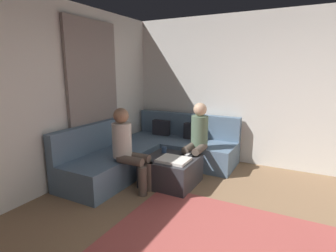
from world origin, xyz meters
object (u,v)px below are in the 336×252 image
object	(u,v)px
coffee_mug	(164,150)
person_on_couch_back	(197,136)
ottoman	(171,171)
person_on_couch_side	(128,146)
game_remote	(188,155)
sectional_couch	(152,152)

from	to	relation	value
coffee_mug	person_on_couch_back	world-z (taller)	person_on_couch_back
ottoman	person_on_couch_side	distance (m)	0.79
coffee_mug	game_remote	size ratio (longest dim) A/B	0.63
coffee_mug	person_on_couch_back	xyz separation A→B (m)	(0.43, 0.36, 0.19)
person_on_couch_back	person_on_couch_side	xyz separation A→B (m)	(-0.69, -0.98, 0.00)
coffee_mug	person_on_couch_side	bearing A→B (deg)	-112.74
ottoman	person_on_couch_back	world-z (taller)	person_on_couch_back
coffee_mug	sectional_couch	bearing A→B (deg)	143.46
sectional_couch	ottoman	size ratio (longest dim) A/B	3.36
game_remote	person_on_couch_side	distance (m)	0.96
sectional_couch	coffee_mug	xyz separation A→B (m)	(0.41, -0.30, 0.19)
coffee_mug	person_on_couch_back	size ratio (longest dim) A/B	0.08
sectional_couch	coffee_mug	size ratio (longest dim) A/B	26.84
person_on_couch_side	game_remote	bearing A→B (deg)	135.01
coffee_mug	game_remote	world-z (taller)	coffee_mug
coffee_mug	person_on_couch_back	distance (m)	0.59
person_on_couch_back	person_on_couch_side	size ratio (longest dim) A/B	1.00
ottoman	person_on_couch_side	world-z (taller)	person_on_couch_side
sectional_couch	coffee_mug	world-z (taller)	sectional_couch
sectional_couch	game_remote	world-z (taller)	sectional_couch
ottoman	coffee_mug	size ratio (longest dim) A/B	8.00
coffee_mug	person_on_couch_side	size ratio (longest dim) A/B	0.08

